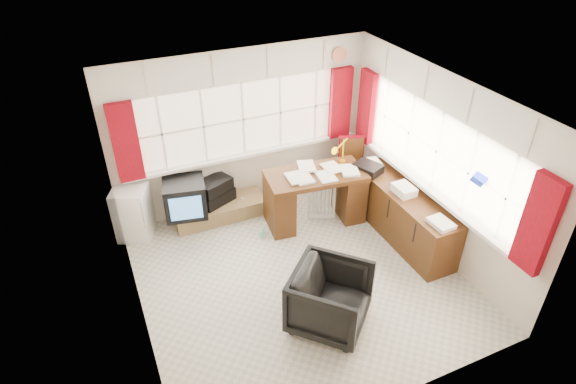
# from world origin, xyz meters

# --- Properties ---
(ground) EXTENTS (4.00, 4.00, 0.00)m
(ground) POSITION_xyz_m (0.00, 0.00, 0.00)
(ground) COLOR beige
(ground) RESTS_ON ground
(room_walls) EXTENTS (4.00, 4.00, 4.00)m
(room_walls) POSITION_xyz_m (0.00, 0.00, 1.50)
(room_walls) COLOR beige
(room_walls) RESTS_ON ground
(window_back) EXTENTS (3.70, 0.12, 3.60)m
(window_back) POSITION_xyz_m (0.00, 1.94, 0.95)
(window_back) COLOR #FFEAC9
(window_back) RESTS_ON room_walls
(window_right) EXTENTS (0.12, 3.70, 3.60)m
(window_right) POSITION_xyz_m (1.94, 0.00, 0.95)
(window_right) COLOR #FFEAC9
(window_right) RESTS_ON room_walls
(curtains) EXTENTS (3.83, 3.83, 1.15)m
(curtains) POSITION_xyz_m (0.92, 0.93, 1.46)
(curtains) COLOR maroon
(curtains) RESTS_ON room_walls
(overhead_cabinets) EXTENTS (3.98, 3.98, 0.48)m
(overhead_cabinets) POSITION_xyz_m (0.98, 0.98, 2.25)
(overhead_cabinets) COLOR silver
(overhead_cabinets) RESTS_ON room_walls
(desk) EXTENTS (1.52, 0.88, 0.87)m
(desk) POSITION_xyz_m (0.76, 1.06, 0.46)
(desk) COLOR #512613
(desk) RESTS_ON ground
(desk_lamp) EXTENTS (0.15, 0.13, 0.40)m
(desk_lamp) POSITION_xyz_m (1.29, 1.20, 1.11)
(desk_lamp) COLOR #F9B60A
(desk_lamp) RESTS_ON desk
(task_chair) EXTENTS (0.54, 0.56, 1.01)m
(task_chair) POSITION_xyz_m (1.63, 1.49, 0.54)
(task_chair) COLOR black
(task_chair) RESTS_ON ground
(office_chair) EXTENTS (1.20, 1.20, 0.78)m
(office_chair) POSITION_xyz_m (-0.01, -0.85, 0.39)
(office_chair) COLOR black
(office_chair) RESTS_ON ground
(radiator) EXTENTS (0.45, 0.30, 0.62)m
(radiator) POSITION_xyz_m (0.90, 1.10, 0.25)
(radiator) COLOR white
(radiator) RESTS_ON ground
(credenza) EXTENTS (0.50, 2.00, 0.85)m
(credenza) POSITION_xyz_m (1.73, 0.20, 0.39)
(credenza) COLOR #512613
(credenza) RESTS_ON ground
(file_tray) EXTENTS (0.44, 0.48, 0.13)m
(file_tray) POSITION_xyz_m (1.55, 0.90, 0.82)
(file_tray) COLOR black
(file_tray) RESTS_ON credenza
(tv_bench) EXTENTS (1.40, 0.50, 0.25)m
(tv_bench) POSITION_xyz_m (-0.55, 1.72, 0.12)
(tv_bench) COLOR olive
(tv_bench) RESTS_ON ground
(crt_tv) EXTENTS (0.69, 0.65, 0.54)m
(crt_tv) POSITION_xyz_m (-1.05, 1.68, 0.52)
(crt_tv) COLOR black
(crt_tv) RESTS_ON tv_bench
(hifi_stack) EXTENTS (0.64, 0.53, 0.39)m
(hifi_stack) POSITION_xyz_m (-0.57, 1.79, 0.44)
(hifi_stack) COLOR black
(hifi_stack) RESTS_ON tv_bench
(mini_fridge) EXTENTS (0.62, 0.62, 0.80)m
(mini_fridge) POSITION_xyz_m (-1.80, 1.80, 0.40)
(mini_fridge) COLOR white
(mini_fridge) RESTS_ON ground
(spray_bottle_a) EXTENTS (0.16, 0.16, 0.30)m
(spray_bottle_a) POSITION_xyz_m (-0.19, 1.66, 0.15)
(spray_bottle_a) COLOR white
(spray_bottle_a) RESTS_ON ground
(spray_bottle_b) EXTENTS (0.08, 0.08, 0.18)m
(spray_bottle_b) POSITION_xyz_m (-0.13, 0.98, 0.09)
(spray_bottle_b) COLOR #83C4B5
(spray_bottle_b) RESTS_ON ground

